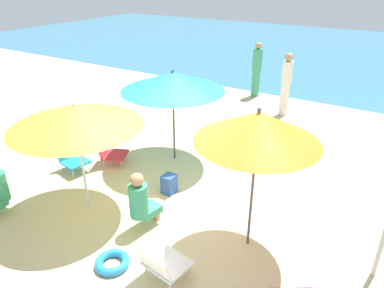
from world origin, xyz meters
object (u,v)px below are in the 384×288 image
(swim_ring, at_px, (112,262))
(umbrella_orange, at_px, (258,127))
(beach_chair_b, at_px, (110,151))
(person_a, at_px, (286,84))
(person_d, at_px, (141,201))
(umbrella_teal, at_px, (173,82))
(beach_chair_d, at_px, (162,263))
(umbrella_yellow, at_px, (75,116))
(beach_chair_c, at_px, (72,157))
(person_c, at_px, (257,70))
(beach_bag, at_px, (169,184))

(swim_ring, bearing_deg, umbrella_orange, 44.37)
(beach_chair_b, relative_size, person_a, 0.41)
(person_d, bearing_deg, umbrella_teal, 32.31)
(umbrella_teal, xyz_separation_m, beach_chair_d, (1.71, -2.86, -1.42))
(umbrella_teal, bearing_deg, person_d, -68.54)
(beach_chair_d, relative_size, person_d, 0.63)
(umbrella_yellow, xyz_separation_m, beach_chair_b, (-0.71, 1.32, -1.37))
(umbrella_teal, distance_m, beach_chair_d, 3.62)
(beach_chair_d, bearing_deg, swim_ring, 111.23)
(beach_chair_c, height_order, person_c, person_c)
(person_a, height_order, person_d, person_a)
(umbrella_teal, relative_size, umbrella_orange, 0.96)
(umbrella_yellow, distance_m, person_c, 7.07)
(umbrella_orange, distance_m, beach_bag, 2.49)
(beach_bag, bearing_deg, swim_ring, -79.52)
(beach_bag, bearing_deg, person_a, 84.12)
(umbrella_teal, xyz_separation_m, umbrella_yellow, (-0.30, -2.20, -0.04))
(beach_chair_b, bearing_deg, umbrella_orange, -37.29)
(umbrella_orange, xyz_separation_m, beach_chair_c, (-3.88, 0.18, -1.58))
(beach_chair_d, relative_size, swim_ring, 1.33)
(beach_chair_c, distance_m, beach_chair_d, 3.49)
(umbrella_orange, bearing_deg, person_a, 103.20)
(beach_chair_d, xyz_separation_m, person_a, (-0.57, 6.56, 0.61))
(beach_chair_c, relative_size, swim_ring, 1.38)
(beach_chair_d, distance_m, person_a, 6.62)
(umbrella_yellow, bearing_deg, beach_chair_b, 118.19)
(beach_chair_c, xyz_separation_m, beach_chair_d, (3.19, -1.39, -0.02))
(person_a, height_order, beach_bag, person_a)
(swim_ring, bearing_deg, person_a, 88.70)
(beach_chair_b, xyz_separation_m, beach_chair_d, (2.72, -1.98, -0.02))
(beach_bag, bearing_deg, person_d, -78.65)
(person_d, bearing_deg, umbrella_orange, -60.57)
(person_d, xyz_separation_m, swim_ring, (0.14, -0.86, -0.45))
(person_d, bearing_deg, beach_chair_d, -117.96)
(beach_chair_c, distance_m, swim_ring, 2.93)
(person_d, bearing_deg, beach_chair_b, 66.20)
(beach_chair_d, height_order, person_c, person_c)
(umbrella_yellow, height_order, beach_bag, umbrella_yellow)
(person_a, height_order, person_c, person_a)
(beach_chair_c, xyz_separation_m, person_d, (2.33, -0.70, 0.21))
(person_a, bearing_deg, beach_chair_b, 122.38)
(umbrella_orange, relative_size, swim_ring, 4.47)
(beach_chair_b, xyz_separation_m, person_c, (0.86, 5.71, 0.57))
(umbrella_teal, relative_size, person_d, 2.04)
(umbrella_orange, relative_size, beach_chair_d, 3.35)
(person_a, relative_size, swim_ring, 3.57)
(person_a, bearing_deg, umbrella_orange, 160.69)
(umbrella_orange, distance_m, person_c, 7.03)
(umbrella_yellow, relative_size, beach_chair_d, 3.20)
(umbrella_orange, height_order, person_d, umbrella_orange)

